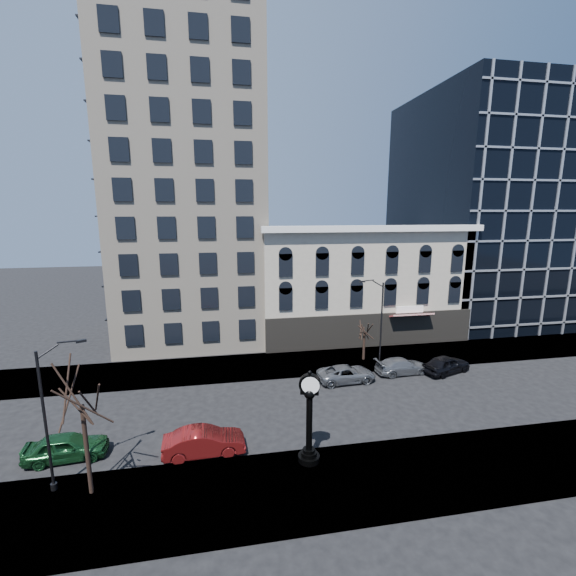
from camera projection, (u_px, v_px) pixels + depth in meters
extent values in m
plane|color=black|center=(270.00, 410.00, 27.26)|extent=(160.00, 160.00, 0.00)
cube|color=gray|center=(259.00, 366.00, 34.97)|extent=(160.00, 6.00, 0.12)
cube|color=gray|center=(291.00, 488.00, 19.52)|extent=(160.00, 6.00, 0.12)
cube|color=beige|center=(189.00, 162.00, 40.82)|extent=(15.00, 15.00, 38.00)
cube|color=#B8AC97|center=(356.00, 282.00, 43.59)|extent=(22.00, 10.00, 12.00)
cube|color=white|center=(377.00, 229.00, 37.35)|extent=(22.60, 0.80, 0.60)
cube|color=black|center=(372.00, 331.00, 39.54)|extent=(22.00, 0.30, 3.60)
cube|color=maroon|center=(411.00, 315.00, 39.38)|extent=(4.50, 1.18, 0.55)
cube|color=black|center=(491.00, 210.00, 50.29)|extent=(20.00, 20.00, 28.00)
cylinder|color=black|center=(309.00, 458.00, 21.57)|extent=(1.22, 1.22, 0.33)
cylinder|color=black|center=(309.00, 453.00, 21.52)|extent=(0.89, 0.89, 0.22)
cylinder|color=black|center=(309.00, 450.00, 21.48)|extent=(0.67, 0.67, 0.18)
cylinder|color=black|center=(309.00, 423.00, 21.15)|extent=(0.36, 0.36, 3.22)
sphere|color=black|center=(310.00, 394.00, 20.81)|extent=(0.62, 0.62, 0.62)
cube|color=black|center=(310.00, 392.00, 20.79)|extent=(1.03, 0.53, 0.28)
cylinder|color=black|center=(310.00, 384.00, 20.70)|extent=(1.21, 0.69, 1.16)
cylinder|color=white|center=(310.00, 386.00, 20.52)|extent=(0.94, 0.32, 0.98)
cylinder|color=white|center=(309.00, 383.00, 20.88)|extent=(0.94, 0.32, 0.98)
sphere|color=black|center=(310.00, 372.00, 20.57)|extent=(0.22, 0.22, 0.22)
cylinder|color=black|center=(45.00, 423.00, 18.64)|extent=(0.14, 0.14, 7.34)
cylinder|color=black|center=(54.00, 486.00, 19.32)|extent=(0.31, 0.31, 0.34)
cube|color=black|center=(75.00, 342.00, 18.80)|extent=(0.50, 0.37, 0.12)
cylinder|color=black|center=(381.00, 325.00, 34.19)|extent=(0.14, 0.14, 7.65)
cylinder|color=black|center=(379.00, 363.00, 34.91)|extent=(0.32, 0.32, 0.36)
cube|color=black|center=(365.00, 282.00, 33.19)|extent=(0.50, 0.22, 0.12)
cylinder|color=black|center=(87.00, 450.00, 18.70)|extent=(0.21, 0.21, 4.72)
cylinder|color=black|center=(364.00, 346.00, 36.10)|extent=(0.24, 0.24, 2.65)
imported|color=#143F1E|center=(67.00, 447.00, 21.83)|extent=(4.54, 2.15, 1.50)
imported|color=maroon|center=(204.00, 442.00, 22.24)|extent=(4.75, 1.85, 1.54)
imported|color=#595B60|center=(346.00, 374.00, 31.78)|extent=(4.91, 2.46, 1.33)
imported|color=#595B60|center=(402.00, 366.00, 33.36)|extent=(4.79, 2.18, 1.36)
imported|color=black|center=(446.00, 364.00, 33.49)|extent=(4.88, 3.17, 1.55)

